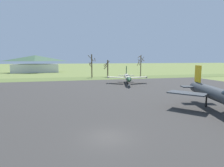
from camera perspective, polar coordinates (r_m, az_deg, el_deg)
name	(u,v)px	position (r m, az deg, el deg)	size (l,w,h in m)	color
ground_plane	(108,138)	(17.06, -1.21, -15.93)	(600.00, 600.00, 0.00)	olive
asphalt_apron	(85,98)	(33.23, -7.98, -4.44)	(87.12, 56.94, 0.05)	#383533
grass_verge_strip	(74,79)	(67.25, -11.30, 1.40)	(147.12, 12.00, 0.06)	#5A6A34
jet_fighter_front_left	(127,77)	(51.55, 4.67, 1.88)	(11.34, 13.76, 4.77)	#B7B293
info_placard_front_left	(129,86)	(45.32, 5.04, -0.62)	(0.49, 0.23, 0.87)	black
jet_fighter_front_right	(220,95)	(26.47, 29.75, -3.05)	(11.13, 16.78, 5.81)	#33383D
bare_tree_far_left	(92,65)	(71.13, -6.09, 5.58)	(3.10, 2.56, 8.59)	brown
bare_tree_left_of_center	(107,68)	(72.24, -1.39, 4.77)	(2.51, 1.75, 6.52)	brown
bare_tree_center	(141,65)	(74.31, 8.57, 5.64)	(2.70, 2.72, 8.48)	brown
visitor_building	(36,64)	(108.44, -21.97, 5.53)	(24.55, 15.56, 8.89)	silver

